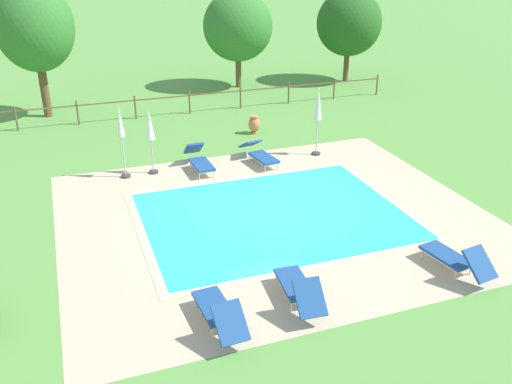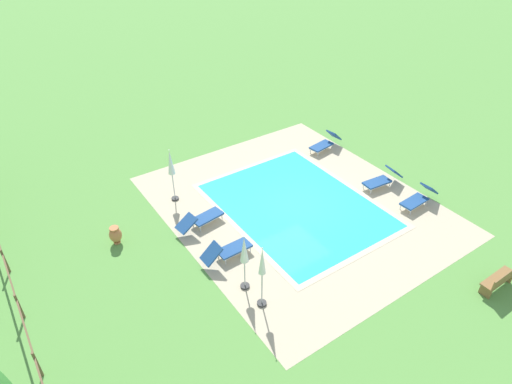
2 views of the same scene
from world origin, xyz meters
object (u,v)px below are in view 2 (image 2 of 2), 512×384
sun_lounger_south_near_corner (201,219)px  patio_umbrella_closed_row_centre (244,253)px  sun_lounger_north_mid (419,198)px  patio_umbrella_closed_row_west (171,166)px  sun_lounger_north_far (228,250)px  sun_lounger_north_end (382,179)px  sun_lounger_north_near_steps (325,143)px  wooden_bench_lawn_side (500,279)px  patio_umbrella_closed_row_mid_west (262,268)px  terracotta_urn_near_fence (115,235)px

sun_lounger_south_near_corner → patio_umbrella_closed_row_centre: 3.98m
sun_lounger_north_mid → patio_umbrella_closed_row_west: patio_umbrella_closed_row_west is taller
sun_lounger_north_far → patio_umbrella_closed_row_centre: size_ratio=0.87×
sun_lounger_north_mid → patio_umbrella_closed_row_west: (6.29, 8.47, 1.36)m
sun_lounger_north_end → sun_lounger_north_near_steps: bearing=-2.2°
sun_lounger_north_far → patio_umbrella_closed_row_west: bearing=-0.1°
sun_lounger_north_mid → sun_lounger_south_near_corner: (4.01, 8.38, -0.02)m
sun_lounger_north_near_steps → sun_lounger_north_mid: size_ratio=1.01×
sun_lounger_north_far → sun_lounger_south_near_corner: sun_lounger_north_far is taller
patio_umbrella_closed_row_centre → wooden_bench_lawn_side: bearing=-124.9°
sun_lounger_north_near_steps → sun_lounger_north_mid: sun_lounger_north_near_steps is taller
sun_lounger_north_far → patio_umbrella_closed_row_mid_west: patio_umbrella_closed_row_mid_west is taller
sun_lounger_south_near_corner → terracotta_urn_near_fence: (0.94, 3.22, 0.05)m
wooden_bench_lawn_side → terracotta_urn_near_fence: size_ratio=2.00×
terracotta_urn_near_fence → patio_umbrella_closed_row_centre: bearing=-148.9°
patio_umbrella_closed_row_mid_west → sun_lounger_north_near_steps: bearing=-52.5°
patio_umbrella_closed_row_mid_west → terracotta_urn_near_fence: 6.49m
sun_lounger_north_far → sun_lounger_south_near_corner: size_ratio=0.94×
terracotta_urn_near_fence → sun_lounger_north_near_steps: bearing=-85.1°
sun_lounger_south_near_corner → patio_umbrella_closed_row_west: (2.29, 0.09, 1.38)m
patio_umbrella_closed_row_centre → terracotta_urn_near_fence: size_ratio=3.06×
sun_lounger_south_near_corner → terracotta_urn_near_fence: terracotta_urn_near_fence is taller
sun_lounger_north_near_steps → sun_lounger_north_far: 9.39m
sun_lounger_south_near_corner → patio_umbrella_closed_row_mid_west: bearing=176.0°
sun_lounger_north_end → patio_umbrella_closed_row_west: 9.46m
sun_lounger_north_end → wooden_bench_lawn_side: bearing=167.6°
sun_lounger_south_near_corner → patio_umbrella_closed_row_centre: patio_umbrella_closed_row_centre is taller
sun_lounger_north_far → sun_lounger_south_near_corner: 2.20m
sun_lounger_north_near_steps → patio_umbrella_closed_row_centre: (-5.71, 8.71, 1.18)m
sun_lounger_north_end → patio_umbrella_closed_row_centre: (-1.66, 8.55, 1.19)m
patio_umbrella_closed_row_centre → terracotta_urn_near_fence: bearing=31.1°
wooden_bench_lawn_side → sun_lounger_north_far: bearing=46.3°
sun_lounger_north_near_steps → patio_umbrella_closed_row_mid_west: size_ratio=0.80×
sun_lounger_north_near_steps → terracotta_urn_near_fence: size_ratio=2.69×
patio_umbrella_closed_row_mid_west → terracotta_urn_near_fence: (5.67, 2.89, -1.28)m
sun_lounger_south_near_corner → patio_umbrella_closed_row_centre: (-3.77, 0.37, 1.21)m
terracotta_urn_near_fence → sun_lounger_south_near_corner: bearing=-106.3°
sun_lounger_north_mid → sun_lounger_north_end: size_ratio=1.00×
sun_lounger_north_near_steps → patio_umbrella_closed_row_centre: 10.48m
sun_lounger_north_near_steps → sun_lounger_north_mid: 5.94m
terracotta_urn_near_fence → wooden_bench_lawn_side: bearing=-134.2°
sun_lounger_north_mid → wooden_bench_lawn_side: size_ratio=1.33×
sun_lounger_north_mid → wooden_bench_lawn_side: sun_lounger_north_mid is taller
sun_lounger_north_near_steps → sun_lounger_south_near_corner: sun_lounger_north_near_steps is taller
patio_umbrella_closed_row_west → terracotta_urn_near_fence: 3.65m
sun_lounger_north_mid → patio_umbrella_closed_row_mid_west: (-0.72, 8.71, 1.30)m
sun_lounger_north_end → wooden_bench_lawn_side: (-6.61, 1.45, 0.09)m
sun_lounger_north_end → terracotta_urn_near_fence: size_ratio=2.67×
sun_lounger_north_near_steps → sun_lounger_south_near_corner: size_ratio=0.95×
sun_lounger_south_near_corner → wooden_bench_lawn_side: 11.02m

